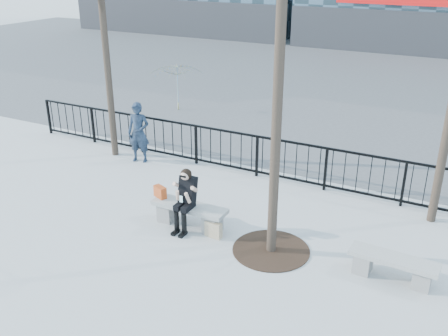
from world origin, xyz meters
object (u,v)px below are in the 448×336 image
at_px(bench_second, 393,265).
at_px(standing_man, 139,133).
at_px(bench_main, 189,213).
at_px(seated_woman, 185,200).

distance_m(bench_second, standing_man, 7.61).
height_order(bench_main, bench_second, bench_main).
relative_size(bench_main, bench_second, 1.09).
relative_size(seated_woman, standing_man, 0.81).
relative_size(bench_main, standing_man, 0.99).
xyz_separation_m(bench_main, seated_woman, (0.00, -0.16, 0.37)).
relative_size(bench_second, standing_man, 0.91).
bearing_deg(bench_main, seated_woman, -90.00).
bearing_deg(seated_woman, bench_main, 90.00).
height_order(bench_second, standing_man, standing_man).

